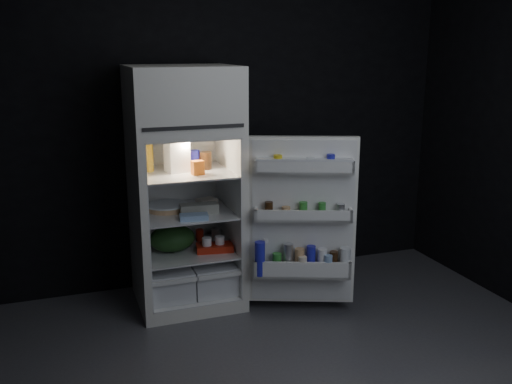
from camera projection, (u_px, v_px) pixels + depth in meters
name	position (u px, v px, depth m)	size (l,w,h in m)	color
floor	(293.00, 382.00, 3.34)	(4.00, 3.40, 0.00)	#4E4E53
wall_back	(212.00, 118.00, 4.55)	(4.00, 0.00, 2.70)	black
refrigerator	(184.00, 180.00, 4.20)	(0.76, 0.71, 1.78)	white
fridge_door	(303.00, 225.00, 4.03)	(0.74, 0.44, 1.22)	white
milk_jug	(177.00, 155.00, 4.10)	(0.15, 0.15, 0.24)	white
mayo_jar	(193.00, 160.00, 4.20)	(0.10, 0.10, 0.14)	#2122B4
jam_jar	(206.00, 161.00, 4.20)	(0.09, 0.09, 0.13)	#311C0D
amber_bottle	(148.00, 157.00, 4.12)	(0.08, 0.08, 0.22)	gold
small_carton	(198.00, 168.00, 4.03)	(0.08, 0.06, 0.10)	orange
egg_carton	(199.00, 209.00, 4.16)	(0.28, 0.10, 0.07)	gray
pie	(167.00, 208.00, 4.23)	(0.28, 0.28, 0.04)	tan
flat_package	(194.00, 217.00, 4.00)	(0.20, 0.10, 0.04)	#87A9D1
wrapped_pkg	(206.00, 202.00, 4.37)	(0.13, 0.11, 0.05)	beige
produce_bag	(172.00, 238.00, 4.24)	(0.34, 0.29, 0.20)	#193815
yogurt_tray	(215.00, 248.00, 4.25)	(0.27, 0.15, 0.05)	#AE210E
small_can_red	(200.00, 235.00, 4.48)	(0.06, 0.06, 0.09)	#AE210E
small_can_silver	(216.00, 234.00, 4.51)	(0.08, 0.08, 0.09)	silver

